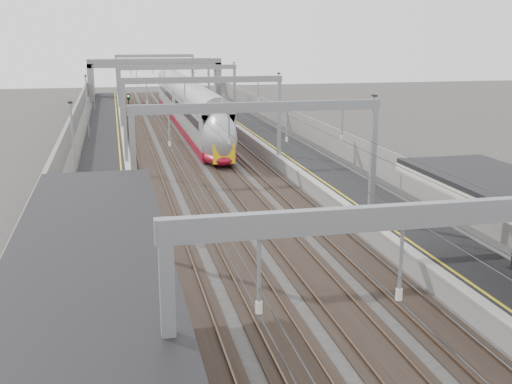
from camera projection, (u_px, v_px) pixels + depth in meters
name	position (u px, v px, depth m)	size (l,w,h in m)	color
platform_left	(106.00, 161.00, 53.99)	(4.00, 120.00, 1.00)	black
platform_right	(289.00, 154.00, 57.36)	(4.00, 120.00, 1.00)	black
tracks	(200.00, 162.00, 55.78)	(11.40, 140.00, 0.20)	black
overhead_line	(189.00, 86.00, 60.59)	(13.00, 140.00, 6.60)	gray
canopy_left	(80.00, 329.00, 13.07)	(4.40, 30.00, 4.24)	black
overbridge	(155.00, 68.00, 106.64)	(22.00, 2.20, 6.90)	slate
wall_left	(65.00, 150.00, 53.05)	(0.30, 120.00, 3.20)	slate
wall_right	(323.00, 140.00, 57.77)	(0.30, 120.00, 3.20)	slate
train	(188.00, 110.00, 75.48)	(2.91, 53.06, 4.60)	maroon
signal_green	(129.00, 103.00, 81.46)	(0.32, 0.32, 3.48)	black
signal_red_near	(202.00, 107.00, 76.38)	(0.32, 0.32, 3.48)	black
signal_red_far	(220.00, 106.00, 77.10)	(0.32, 0.32, 3.48)	black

